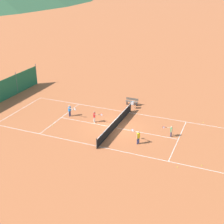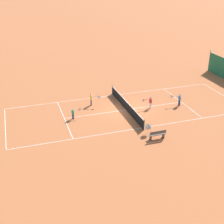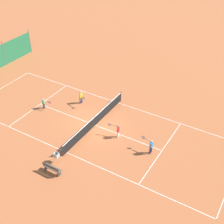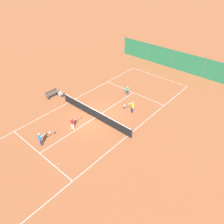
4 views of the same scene
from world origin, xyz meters
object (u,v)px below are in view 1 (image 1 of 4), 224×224
at_px(tennis_ball_far_corner, 204,123).
at_px(ball_hopper, 132,103).
at_px(tennis_ball_by_net_right, 177,167).
at_px(player_far_baseline, 95,116).
at_px(player_near_baseline, 171,130).
at_px(tennis_ball_mid_court, 53,126).
at_px(player_near_service, 138,136).
at_px(courtside_bench, 132,101).
at_px(tennis_ball_near_corner, 202,165).
at_px(tennis_net, 116,123).
at_px(player_far_service, 70,110).

xyz_separation_m(tennis_ball_far_corner, ball_hopper, (0.72, 8.18, 0.62)).
bearing_deg(tennis_ball_by_net_right, player_far_baseline, 62.71).
distance_m(player_near_baseline, tennis_ball_mid_court, 11.94).
xyz_separation_m(tennis_ball_far_corner, tennis_ball_by_net_right, (-9.29, 0.85, 0.00)).
bearing_deg(player_near_service, courtside_bench, 22.47).
height_order(player_far_baseline, tennis_ball_far_corner, player_far_baseline).
distance_m(player_near_baseline, tennis_ball_near_corner, 5.34).
distance_m(tennis_ball_far_corner, tennis_ball_near_corner, 8.31).
xyz_separation_m(player_near_service, courtside_bench, (8.57, 3.54, -0.31)).
height_order(tennis_net, tennis_ball_by_net_right, tennis_net).
height_order(tennis_net, player_near_service, player_near_service).
bearing_deg(player_far_baseline, player_near_service, -114.68).
bearing_deg(player_far_baseline, ball_hopper, -26.28).
distance_m(player_far_baseline, player_far_service, 3.20).
height_order(player_near_baseline, tennis_ball_near_corner, player_near_baseline).
relative_size(player_near_service, tennis_ball_far_corner, 19.79).
distance_m(tennis_ball_far_corner, ball_hopper, 8.24).
bearing_deg(player_far_service, player_near_service, -108.50).
relative_size(tennis_ball_far_corner, tennis_ball_by_net_right, 1.00).
distance_m(tennis_ball_mid_court, ball_hopper, 9.59).
bearing_deg(tennis_ball_near_corner, courtside_bench, 43.54).
bearing_deg(player_far_baseline, tennis_ball_mid_court, 123.87).
distance_m(player_far_service, tennis_ball_by_net_right, 14.06).
xyz_separation_m(tennis_ball_far_corner, courtside_bench, (1.76, 8.59, 0.42)).
relative_size(tennis_net, player_near_baseline, 8.33).
distance_m(tennis_net, tennis_ball_far_corner, 9.35).
relative_size(tennis_ball_near_corner, courtside_bench, 0.04).
relative_size(player_far_baseline, tennis_ball_mid_court, 18.93).
distance_m(player_near_baseline, player_far_service, 11.23).
xyz_separation_m(tennis_net, tennis_ball_far_corner, (4.58, -8.13, -0.47)).
relative_size(player_far_service, ball_hopper, 1.48).
bearing_deg(tennis_ball_far_corner, courtside_bench, 78.41).
bearing_deg(tennis_ball_by_net_right, tennis_ball_mid_court, 78.98).
bearing_deg(tennis_ball_near_corner, player_near_service, 76.34).
bearing_deg(player_near_service, player_far_baseline, 65.32).
relative_size(tennis_ball_mid_court, tennis_ball_far_corner, 1.00).
xyz_separation_m(ball_hopper, courtside_bench, (1.04, 0.41, -0.21)).
bearing_deg(player_near_baseline, tennis_net, 93.15).
relative_size(tennis_ball_by_net_right, ball_hopper, 0.07).
xyz_separation_m(tennis_ball_by_net_right, ball_hopper, (10.01, 7.33, 0.62)).
relative_size(player_far_service, courtside_bench, 0.88).
relative_size(player_far_baseline, player_far_service, 0.95).
relative_size(player_near_service, ball_hopper, 1.47).
xyz_separation_m(tennis_ball_mid_court, tennis_ball_far_corner, (6.68, -14.26, 0.00)).
xyz_separation_m(tennis_ball_mid_court, tennis_ball_near_corner, (-1.58, -15.19, 0.00)).
height_order(player_far_service, ball_hopper, player_far_service).
height_order(tennis_ball_far_corner, tennis_ball_by_net_right, same).
bearing_deg(tennis_ball_mid_court, player_far_service, -9.20).
relative_size(player_near_service, player_far_service, 0.99).
height_order(tennis_net, player_far_service, player_far_service).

